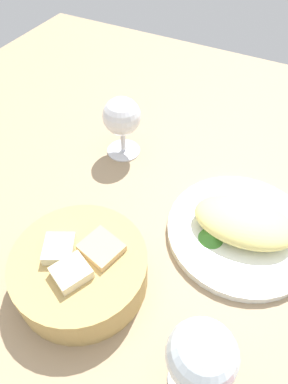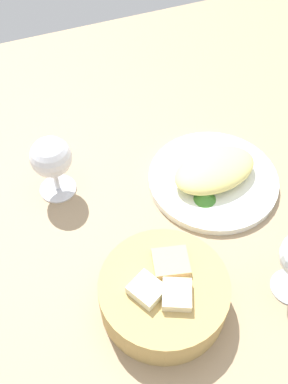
{
  "view_description": "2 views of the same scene",
  "coord_description": "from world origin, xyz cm",
  "views": [
    {
      "loc": [
        -11.55,
        25.75,
        46.71
      ],
      "look_at": [
        6.09,
        -8.13,
        4.05
      ],
      "focal_mm": 32.52,
      "sensor_mm": 36.0,
      "label": 1
    },
    {
      "loc": [
        21.21,
        34.46,
        63.2
      ],
      "look_at": [
        3.37,
        -10.12,
        3.67
      ],
      "focal_mm": 41.92,
      "sensor_mm": 36.0,
      "label": 2
    }
  ],
  "objects": [
    {
      "name": "ground_plane",
      "position": [
        0.0,
        0.0,
        -1.0
      ],
      "size": [
        140.0,
        140.0,
        2.0
      ],
      "primitive_type": "cube",
      "color": "#9C8262"
    },
    {
      "name": "wine_glass_near",
      "position": [
        16.53,
        -19.31,
        7.89
      ],
      "size": [
        7.18,
        7.18,
        12.07
      ],
      "color": "silver",
      "rests_on": "ground_plane"
    },
    {
      "name": "bread_basket",
      "position": [
        7.59,
        8.16,
        3.24
      ],
      "size": [
        18.87,
        18.87,
        7.55
      ],
      "color": "tan",
      "rests_on": "ground_plane"
    },
    {
      "name": "omelette",
      "position": [
        -10.36,
        -10.37,
        3.37
      ],
      "size": [
        16.8,
        11.58,
        3.94
      ],
      "primitive_type": "ellipsoid",
      "rotation": [
        0.0,
        0.0,
        0.12
      ],
      "color": "#E1D376",
      "rests_on": "plate"
    },
    {
      "name": "plate",
      "position": [
        -10.36,
        -10.37,
        0.7
      ],
      "size": [
        23.69,
        23.69,
        1.4
      ],
      "primitive_type": "cylinder",
      "color": "white",
      "rests_on": "ground_plane"
    },
    {
      "name": "lettuce_garnish",
      "position": [
        -6.59,
        -6.38,
        2.28
      ],
      "size": [
        3.95,
        3.95,
        1.76
      ],
      "primitive_type": "cone",
      "color": "#3C7E2B",
      "rests_on": "plate"
    }
  ]
}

